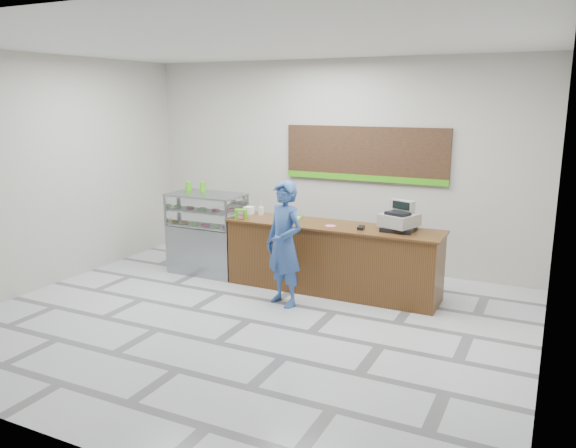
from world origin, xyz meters
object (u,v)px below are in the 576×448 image
at_px(sales_counter, 332,258).
at_px(cash_register, 399,220).
at_px(customer, 284,244).
at_px(display_case, 207,233).
at_px(serving_tray, 289,218).

relative_size(sales_counter, cash_register, 5.60).
bearing_deg(sales_counter, customer, -116.64).
height_order(sales_counter, display_case, display_case).
height_order(sales_counter, customer, customer).
height_order(serving_tray, customer, customer).
bearing_deg(serving_tray, display_case, 167.84).
bearing_deg(sales_counter, display_case, -179.99).
distance_m(cash_register, serving_tray, 1.75).
height_order(cash_register, customer, customer).
height_order(display_case, serving_tray, display_case).
xyz_separation_m(display_case, customer, (1.82, -0.79, 0.20)).
relative_size(sales_counter, serving_tray, 7.42).
relative_size(cash_register, customer, 0.33).
bearing_deg(cash_register, sales_counter, -155.51).
bearing_deg(cash_register, customer, -127.53).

